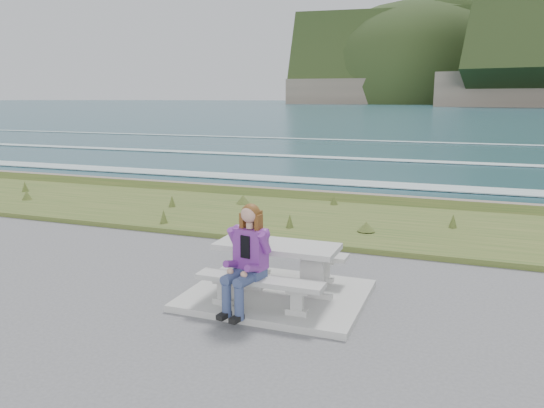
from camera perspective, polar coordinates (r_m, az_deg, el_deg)
name	(u,v)px	position (r m, az deg, el deg)	size (l,w,h in m)	color
concrete_slab	(277,295)	(8.05, 0.54, -9.78)	(2.60, 2.10, 0.10)	#A5A5A0
picnic_table	(277,255)	(7.85, 0.55, -5.46)	(1.80, 0.75, 0.75)	#A5A5A0
bench_landward	(259,285)	(7.30, -1.37, -8.70)	(1.80, 0.35, 0.45)	#A5A5A0
bench_seaward	(292,257)	(8.55, 2.16, -5.68)	(1.80, 0.35, 0.45)	#A5A5A0
grass_verge	(350,225)	(12.68, 8.34, -2.23)	(160.00, 4.50, 0.22)	#2B4B1C
shore_drop	(372,203)	(15.46, 10.66, 0.16)	(160.00, 0.80, 2.20)	brown
ocean	(423,178)	(32.59, 15.90, 2.66)	(1600.00, 1600.00, 0.09)	#1C434F
seated_woman	(244,273)	(7.18, -3.00, -7.46)	(0.55, 0.80, 1.47)	navy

